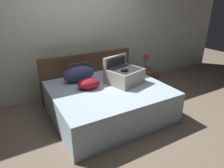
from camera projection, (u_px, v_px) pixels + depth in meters
ground_plane at (121, 126)px, 3.12m from camera, size 12.00×12.00×0.00m
back_wall at (78, 29)px, 3.93m from camera, size 8.00×0.10×2.60m
bed at (109, 101)px, 3.33m from camera, size 1.81×1.59×0.52m
headboard at (88, 76)px, 3.93m from camera, size 1.85×0.08×0.91m
hard_case_large at (124, 74)px, 3.36m from camera, size 0.65×0.62×0.44m
duffel_bag at (79, 74)px, 3.41m from camera, size 0.57×0.28×0.35m
pillow_near_headboard at (118, 66)px, 3.91m from camera, size 0.38×0.28×0.21m
pillow_center_head at (89, 84)px, 3.16m from camera, size 0.40×0.31×0.17m
nightstand at (144, 80)px, 4.32m from camera, size 0.44×0.40×0.45m
table_lamp at (146, 57)px, 4.12m from camera, size 0.14×0.14×0.37m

